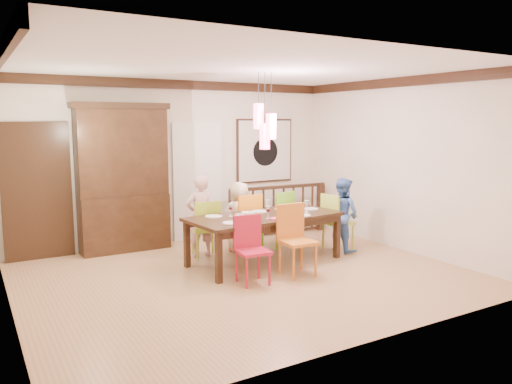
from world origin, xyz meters
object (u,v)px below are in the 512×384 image
chair_far_left (205,224)px  balustrade (279,209)px  china_hutch (123,178)px  dining_table (265,220)px  person_far_left (200,216)px  person_far_mid (240,216)px  person_end_right (342,214)px  chair_end_right (338,218)px

chair_far_left → balustrade: 2.01m
chair_far_left → china_hutch: 1.63m
china_hutch → balustrade: (2.89, -0.35, -0.74)m
dining_table → person_far_left: 1.09m
person_far_mid → dining_table: bearing=88.0°
china_hutch → person_far_mid: bearing=-31.1°
chair_far_left → person_far_left: bearing=-20.8°
person_far_left → person_end_right: (2.22, -0.87, -0.04)m
dining_table → person_far_mid: (0.01, 0.83, -0.09)m
chair_end_right → person_end_right: person_end_right is taller
dining_table → chair_far_left: size_ratio=2.64×
dining_table → balustrade: (1.23, 1.49, -0.18)m
person_far_left → person_far_mid: 0.73m
chair_far_left → person_far_left: 0.16m
chair_far_left → china_hutch: (-1.01, 1.06, 0.71)m
dining_table → balustrade: 1.94m
person_far_mid → person_end_right: size_ratio=0.94×
balustrade → person_far_left: (-1.94, -0.67, 0.17)m
person_end_right → person_far_left: bearing=60.3°
person_end_right → dining_table: bearing=79.7°
chair_far_left → chair_end_right: bearing=170.4°
balustrade → person_end_right: (0.28, -1.55, 0.12)m
chair_far_left → person_far_mid: bearing=-165.8°
dining_table → person_far_mid: person_far_mid is taller
chair_end_right → balustrade: (-0.26, 1.46, -0.05)m
chair_far_left → person_end_right: 2.31m
chair_end_right → person_end_right: 0.11m
chair_far_left → china_hutch: bearing=-36.7°
china_hutch → person_far_mid: 2.06m
balustrade → person_far_left: size_ratio=1.56×
dining_table → chair_far_left: 1.02m
chair_end_right → chair_far_left: bearing=68.0°
chair_far_left → person_far_mid: size_ratio=0.79×
dining_table → china_hutch: size_ratio=0.99×
china_hutch → person_far_mid: china_hutch is taller
dining_table → chair_end_right: (1.49, 0.03, -0.12)m
dining_table → chair_far_left: (-0.65, 0.78, -0.14)m
chair_end_right → person_far_mid: 1.68m
balustrade → person_far_mid: person_far_mid is taller
chair_far_left → china_hutch: size_ratio=0.37×
china_hutch → person_far_mid: size_ratio=2.11×
dining_table → person_far_left: bearing=126.4°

